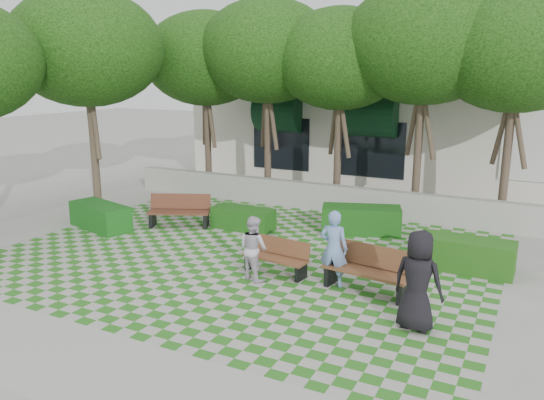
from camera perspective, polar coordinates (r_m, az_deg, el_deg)
The scene contains 17 objects.
ground at distance 12.76m, azimuth -5.11°, elevation -7.29°, with size 90.00×90.00×0.00m, color gray.
lawn at distance 13.56m, azimuth -2.86°, elevation -5.95°, with size 12.00×12.00×0.00m, color #2B721E.
sidewalk_south at distance 9.50m, azimuth -20.94°, elevation -15.79°, with size 16.00×2.00×0.01m, color #9E9B93.
sidewalk_west at distance 18.11m, azimuth -23.04°, elevation -2.05°, with size 2.00×12.00×0.01m, color #9E9B93.
retaining_wall at distance 17.95m, azimuth 5.41°, elevation 0.32°, with size 15.00×0.36×0.90m, color #9E9B93.
bench_east at distance 11.43m, azimuth 10.30°, elevation -7.45°, with size 1.93×0.89×0.98m.
bench_mid at distance 12.26m, azimuth 0.52°, elevation -6.17°, with size 1.58×0.67×0.81m.
bench_west at distance 16.21m, azimuth -9.91°, elevation -1.20°, with size 1.92×1.31×0.96m.
hedge_east at distance 13.27m, azimuth 20.08°, elevation -5.53°, with size 2.17×0.87×0.76m, color #1D4D14.
hedge_midright at distance 15.54m, azimuth 9.56°, elevation -2.11°, with size 2.23×0.89×0.78m, color #144612.
hedge_midleft at distance 15.73m, azimuth -3.12°, elevation -2.00°, with size 1.85×0.74×0.65m, color #174713.
hedge_west at distance 16.58m, azimuth -17.98°, elevation -1.67°, with size 2.13×0.85×0.75m, color #144C16.
person_blue at distance 11.50m, azimuth 6.65°, elevation -5.19°, with size 0.62×0.41×1.69m, color #6B8CC3.
person_dark at distance 9.85m, azimuth 15.43°, elevation -8.38°, with size 0.90×0.59×1.85m, color black.
person_white at distance 11.83m, azimuth -2.01°, elevation -5.17°, with size 0.71×0.55×1.46m, color silver.
tree_row at distance 18.05m, azimuth -0.26°, elevation 15.57°, with size 17.70×13.40×7.41m.
building at distance 24.85m, azimuth 14.39°, elevation 8.43°, with size 18.00×8.92×5.15m.
Camera 1 is at (6.41, -10.07, 4.50)m, focal length 35.00 mm.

